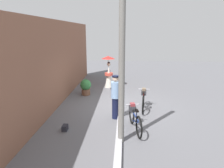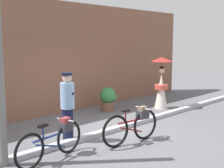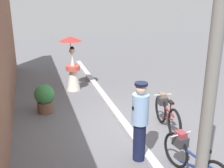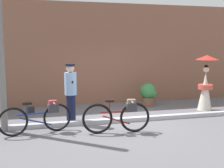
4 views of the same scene
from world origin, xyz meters
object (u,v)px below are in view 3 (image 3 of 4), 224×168
object	(u,v)px
person_officer	(140,120)
bicycle_near_officer	(166,113)
bicycle_far_side	(192,159)
potted_plant_by_door	(45,97)
person_with_parasol	(72,64)
utility_pole	(212,72)

from	to	relation	value
person_officer	bicycle_near_officer	bearing A→B (deg)	-47.33
bicycle_near_officer	person_officer	xyz separation A→B (m)	(-1.08, 1.17, 0.47)
bicycle_far_side	potted_plant_by_door	bearing A→B (deg)	31.67
person_with_parasol	potted_plant_by_door	bearing A→B (deg)	146.91
bicycle_far_side	potted_plant_by_door	size ratio (longest dim) A/B	2.13
potted_plant_by_door	bicycle_near_officer	bearing A→B (deg)	-124.18
potted_plant_by_door	utility_pole	size ratio (longest dim) A/B	0.18
utility_pole	potted_plant_by_door	bearing A→B (deg)	22.26
bicycle_far_side	bicycle_near_officer	bearing A→B (deg)	-13.37
person_with_parasol	potted_plant_by_door	size ratio (longest dim) A/B	2.23
person_officer	person_with_parasol	bearing A→B (deg)	7.61
bicycle_far_side	utility_pole	bearing A→B (deg)	153.30
potted_plant_by_door	utility_pole	bearing A→B (deg)	-157.74
person_officer	person_with_parasol	size ratio (longest dim) A/B	0.90
person_with_parasol	potted_plant_by_door	world-z (taller)	person_with_parasol
person_with_parasol	bicycle_near_officer	bearing A→B (deg)	-153.62
bicycle_near_officer	person_officer	world-z (taller)	person_officer
person_officer	person_with_parasol	distance (m)	4.74
person_with_parasol	utility_pole	size ratio (longest dim) A/B	0.39
person_with_parasol	utility_pole	xyz separation A→B (m)	(-6.47, -0.88, 1.46)
bicycle_near_officer	bicycle_far_side	world-z (taller)	bicycle_near_officer
bicycle_near_officer	utility_pole	size ratio (longest dim) A/B	0.36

